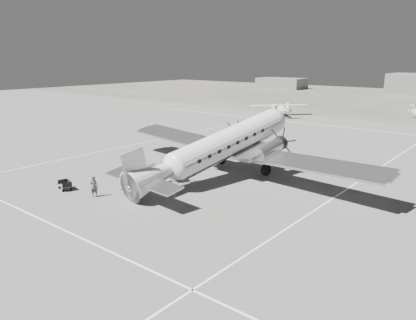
# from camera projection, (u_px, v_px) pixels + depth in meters

# --- Properties ---
(ground) EXTENTS (260.00, 260.00, 0.00)m
(ground) POSITION_uv_depth(u_px,v_px,m) (195.00, 183.00, 38.59)
(ground) COLOR slate
(ground) RESTS_ON ground
(taxi_line_near) EXTENTS (60.00, 0.15, 0.01)m
(taxi_line_near) POSITION_uv_depth(u_px,v_px,m) (62.00, 229.00, 28.07)
(taxi_line_near) COLOR white
(taxi_line_near) RESTS_ON ground
(taxi_line_right) EXTENTS (0.15, 80.00, 0.01)m
(taxi_line_right) POSITION_uv_depth(u_px,v_px,m) (312.00, 212.00, 31.24)
(taxi_line_right) COLOR white
(taxi_line_right) RESTS_ON ground
(taxi_line_left) EXTENTS (0.15, 60.00, 0.01)m
(taxi_line_left) POSITION_uv_depth(u_px,v_px,m) (145.00, 142.00, 57.13)
(taxi_line_left) COLOR white
(taxi_line_left) RESTS_ON ground
(taxi_line_horizon) EXTENTS (90.00, 0.15, 0.01)m
(taxi_line_horizon) POSITION_uv_depth(u_px,v_px,m) (349.00, 128.00, 68.66)
(taxi_line_horizon) COLOR white
(taxi_line_horizon) RESTS_ON ground
(shed_secondary) EXTENTS (18.00, 10.00, 4.00)m
(shed_secondary) POSITION_uv_depth(u_px,v_px,m) (281.00, 83.00, 158.24)
(shed_secondary) COLOR #616161
(shed_secondary) RESTS_ON ground
(dc3_airliner) EXTENTS (33.91, 25.33, 6.04)m
(dc3_airliner) POSITION_uv_depth(u_px,v_px,m) (221.00, 148.00, 39.48)
(dc3_airliner) COLOR #B1B1B4
(dc3_airliner) RESTS_ON ground
(light_plane_left) EXTENTS (15.18, 15.36, 2.48)m
(light_plane_left) POSITION_uv_depth(u_px,v_px,m) (280.00, 110.00, 83.40)
(light_plane_left) COLOR silver
(light_plane_left) RESTS_ON ground
(baggage_cart_near) EXTENTS (2.33, 2.06, 1.09)m
(baggage_cart_near) POSITION_uv_depth(u_px,v_px,m) (143.00, 181.00, 37.39)
(baggage_cart_near) COLOR #616161
(baggage_cart_near) RESTS_ON ground
(baggage_cart_far) EXTENTS (1.70, 1.39, 0.83)m
(baggage_cart_far) POSITION_uv_depth(u_px,v_px,m) (65.00, 185.00, 36.42)
(baggage_cart_far) COLOR #616161
(baggage_cart_far) RESTS_ON ground
(ground_crew) EXTENTS (0.80, 0.73, 1.82)m
(ground_crew) POSITION_uv_depth(u_px,v_px,m) (94.00, 186.00, 34.51)
(ground_crew) COLOR #323232
(ground_crew) RESTS_ON ground
(ramp_agent) EXTENTS (0.87, 0.99, 1.72)m
(ramp_agent) POSITION_uv_depth(u_px,v_px,m) (145.00, 178.00, 37.12)
(ramp_agent) COLOR #AFAFAC
(ramp_agent) RESTS_ON ground
(passenger) EXTENTS (0.68, 0.95, 1.83)m
(passenger) POSITION_uv_depth(u_px,v_px,m) (162.00, 173.00, 38.51)
(passenger) COLOR silver
(passenger) RESTS_ON ground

